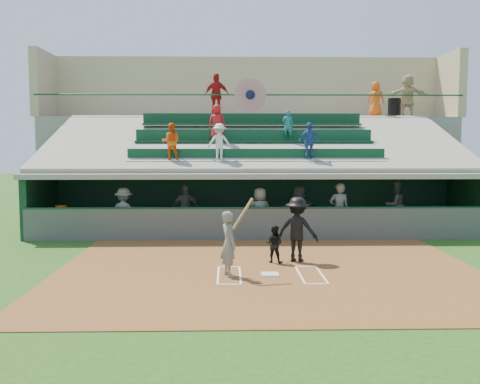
{
  "coord_description": "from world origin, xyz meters",
  "views": [
    {
      "loc": [
        -1.06,
        -13.13,
        3.26
      ],
      "look_at": [
        -0.67,
        3.5,
        1.8
      ],
      "focal_mm": 40.0,
      "sensor_mm": 36.0,
      "label": 1
    }
  ],
  "objects_px": {
    "catcher": "(274,244)",
    "white_table": "(61,226)",
    "home_plate": "(270,274)",
    "trash_bin": "(394,108)",
    "batter_at_plate": "(229,243)",
    "water_cooler": "(61,211)"
  },
  "relations": [
    {
      "from": "water_cooler",
      "to": "batter_at_plate",
      "type": "bearing_deg",
      "value": -45.5
    },
    {
      "from": "batter_at_plate",
      "to": "white_table",
      "type": "distance_m",
      "value": 8.54
    },
    {
      "from": "home_plate",
      "to": "white_table",
      "type": "distance_m",
      "value": 9.23
    },
    {
      "from": "white_table",
      "to": "water_cooler",
      "type": "distance_m",
      "value": 0.54
    },
    {
      "from": "catcher",
      "to": "white_table",
      "type": "distance_m",
      "value": 8.56
    },
    {
      "from": "home_plate",
      "to": "white_table",
      "type": "xyz_separation_m",
      "value": [
        -7.02,
        5.97,
        0.34
      ]
    },
    {
      "from": "water_cooler",
      "to": "white_table",
      "type": "bearing_deg",
      "value": -77.07
    },
    {
      "from": "catcher",
      "to": "white_table",
      "type": "bearing_deg",
      "value": -12.56
    },
    {
      "from": "catcher",
      "to": "trash_bin",
      "type": "bearing_deg",
      "value": -101.01
    },
    {
      "from": "trash_bin",
      "to": "home_plate",
      "type": "bearing_deg",
      "value": -118.58
    },
    {
      "from": "catcher",
      "to": "trash_bin",
      "type": "height_order",
      "value": "trash_bin"
    },
    {
      "from": "batter_at_plate",
      "to": "trash_bin",
      "type": "distance_m",
      "value": 15.97
    },
    {
      "from": "batter_at_plate",
      "to": "white_table",
      "type": "height_order",
      "value": "batter_at_plate"
    },
    {
      "from": "home_plate",
      "to": "catcher",
      "type": "bearing_deg",
      "value": 81.1
    },
    {
      "from": "catcher",
      "to": "trash_bin",
      "type": "distance_m",
      "value": 14.2
    },
    {
      "from": "batter_at_plate",
      "to": "water_cooler",
      "type": "bearing_deg",
      "value": 134.5
    },
    {
      "from": "batter_at_plate",
      "to": "water_cooler",
      "type": "distance_m",
      "value": 8.57
    },
    {
      "from": "catcher",
      "to": "batter_at_plate",
      "type": "bearing_deg",
      "value": 69.98
    },
    {
      "from": "home_plate",
      "to": "batter_at_plate",
      "type": "bearing_deg",
      "value": -174.74
    },
    {
      "from": "batter_at_plate",
      "to": "water_cooler",
      "type": "xyz_separation_m",
      "value": [
        -6.0,
        6.11,
        0.07
      ]
    },
    {
      "from": "batter_at_plate",
      "to": "catcher",
      "type": "distance_m",
      "value": 1.98
    },
    {
      "from": "home_plate",
      "to": "trash_bin",
      "type": "xyz_separation_m",
      "value": [
        7.08,
        13.0,
        5.03
      ]
    }
  ]
}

